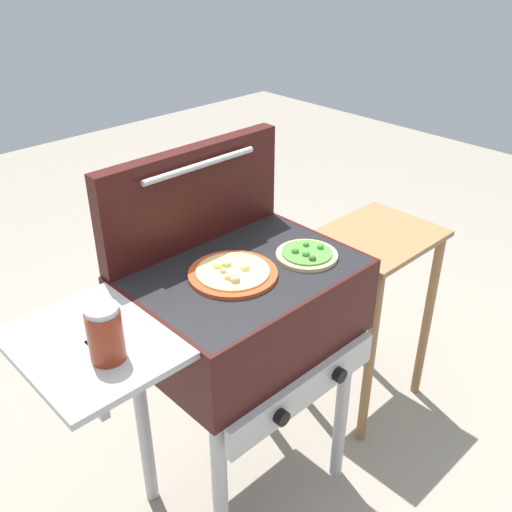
{
  "coord_description": "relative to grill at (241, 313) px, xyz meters",
  "views": [
    {
      "loc": [
        -0.94,
        -1.03,
        1.74
      ],
      "look_at": [
        0.05,
        0.0,
        0.92
      ],
      "focal_mm": 40.66,
      "sensor_mm": 36.0,
      "label": 1
    }
  ],
  "objects": [
    {
      "name": "grill_lid_open",
      "position": [
        0.01,
        0.22,
        0.3
      ],
      "size": [
        0.63,
        0.08,
        0.3
      ],
      "color": "#38110F",
      "rests_on": "grill"
    },
    {
      "name": "grill",
      "position": [
        0.0,
        0.0,
        0.0
      ],
      "size": [
        0.96,
        0.53,
        0.9
      ],
      "color": "#38110F",
      "rests_on": "ground_plane"
    },
    {
      "name": "sauce_jar",
      "position": [
        -0.47,
        -0.07,
        0.21
      ],
      "size": [
        0.08,
        0.08,
        0.14
      ],
      "color": "maroon",
      "rests_on": "grill"
    },
    {
      "name": "prep_table",
      "position": [
        0.67,
        0.0,
        -0.21
      ],
      "size": [
        0.44,
        0.36,
        0.77
      ],
      "color": "olive",
      "rests_on": "ground_plane"
    },
    {
      "name": "pizza_cheese",
      "position": [
        -0.03,
        -0.01,
        0.15
      ],
      "size": [
        0.25,
        0.25,
        0.04
      ],
      "color": "#C64723",
      "rests_on": "grill"
    },
    {
      "name": "pizza_veggie",
      "position": [
        0.19,
        -0.08,
        0.15
      ],
      "size": [
        0.18,
        0.18,
        0.03
      ],
      "color": "#E0C17F",
      "rests_on": "grill"
    },
    {
      "name": "ground_plane",
      "position": [
        0.01,
        0.0,
        -0.76
      ],
      "size": [
        8.0,
        8.0,
        0.0
      ],
      "primitive_type": "plane",
      "color": "gray"
    }
  ]
}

